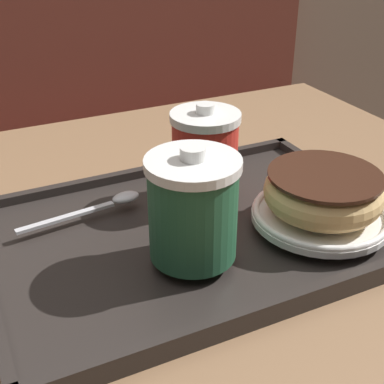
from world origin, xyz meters
TOP-DOWN VIEW (x-y plane):
  - booth_bench at (0.21, 0.87)m, footprint 1.36×0.44m
  - cafe_table at (0.00, 0.00)m, footprint 1.04×0.85m
  - serving_tray at (0.03, -0.02)m, footprint 0.47×0.33m
  - coffee_cup_front at (0.01, -0.08)m, footprint 0.10×0.10m
  - coffee_cup_rear at (0.08, 0.04)m, footprint 0.09×0.09m
  - plate_with_chocolate_donut at (0.17, -0.08)m, footprint 0.16×0.16m
  - donut_chocolate_glazed at (0.17, -0.08)m, footprint 0.14×0.14m
  - spoon at (-0.04, 0.06)m, footprint 0.16×0.03m

SIDE VIEW (x-z plane):
  - booth_bench at x=0.21m, z-range -0.18..0.82m
  - cafe_table at x=0.00m, z-range 0.21..0.96m
  - serving_tray at x=0.03m, z-range 0.75..0.77m
  - spoon at x=-0.04m, z-range 0.78..0.79m
  - plate_with_chocolate_donut at x=0.17m, z-range 0.78..0.79m
  - donut_chocolate_glazed at x=0.17m, z-range 0.79..0.84m
  - coffee_cup_rear at x=0.08m, z-range 0.77..0.89m
  - coffee_cup_front at x=0.01m, z-range 0.77..0.89m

